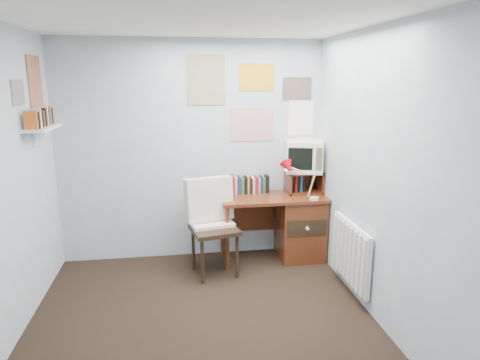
# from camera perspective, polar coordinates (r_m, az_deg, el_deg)

# --- Properties ---
(ground) EXTENTS (3.50, 3.50, 0.00)m
(ground) POSITION_cam_1_polar(r_m,az_deg,el_deg) (3.73, -4.66, -20.26)
(ground) COLOR black
(ground) RESTS_ON ground
(back_wall) EXTENTS (3.00, 0.02, 2.50)m
(back_wall) POSITION_cam_1_polar(r_m,az_deg,el_deg) (4.93, -6.45, 3.76)
(back_wall) COLOR silver
(back_wall) RESTS_ON ground
(right_wall) EXTENTS (0.02, 3.50, 2.50)m
(right_wall) POSITION_cam_1_polar(r_m,az_deg,el_deg) (3.63, 19.27, -0.37)
(right_wall) COLOR silver
(right_wall) RESTS_ON ground
(ceiling) EXTENTS (3.00, 3.50, 0.02)m
(ceiling) POSITION_cam_1_polar(r_m,az_deg,el_deg) (3.14, -5.58, 21.27)
(ceiling) COLOR white
(ceiling) RESTS_ON back_wall
(desk) EXTENTS (1.20, 0.55, 0.76)m
(desk) POSITION_cam_1_polar(r_m,az_deg,el_deg) (5.06, 7.37, -5.88)
(desk) COLOR #5D2A15
(desk) RESTS_ON ground
(desk_chair) EXTENTS (0.60, 0.59, 1.00)m
(desk_chair) POSITION_cam_1_polar(r_m,az_deg,el_deg) (4.57, -3.44, -6.65)
(desk_chair) COLOR black
(desk_chair) RESTS_ON ground
(desk_lamp) EXTENTS (0.30, 0.27, 0.38)m
(desk_lamp) POSITION_cam_1_polar(r_m,az_deg,el_deg) (4.75, 9.95, -0.41)
(desk_lamp) COLOR #B30B11
(desk_lamp) RESTS_ON desk
(tv_riser) EXTENTS (0.40, 0.30, 0.25)m
(tv_riser) POSITION_cam_1_polar(r_m,az_deg,el_deg) (5.06, 8.48, -0.26)
(tv_riser) COLOR #5D2A15
(tv_riser) RESTS_ON desk
(crt_tv) EXTENTS (0.50, 0.47, 0.39)m
(crt_tv) POSITION_cam_1_polar(r_m,az_deg,el_deg) (5.02, 8.54, 3.36)
(crt_tv) COLOR #EEE1C7
(crt_tv) RESTS_ON tv_riser
(book_row) EXTENTS (0.60, 0.14, 0.22)m
(book_row) POSITION_cam_1_polar(r_m,az_deg,el_deg) (4.99, 1.30, -0.50)
(book_row) COLOR #5D2A15
(book_row) RESTS_ON desk
(radiator) EXTENTS (0.09, 0.80, 0.60)m
(radiator) POSITION_cam_1_polar(r_m,az_deg,el_deg) (4.34, 14.54, -9.38)
(radiator) COLOR white
(radiator) RESTS_ON right_wall
(wall_shelf) EXTENTS (0.20, 0.62, 0.24)m
(wall_shelf) POSITION_cam_1_polar(r_m,az_deg,el_deg) (4.40, -24.85, 6.34)
(wall_shelf) COLOR white
(wall_shelf) RESTS_ON left_wall
(posters_back) EXTENTS (1.20, 0.01, 0.90)m
(posters_back) POSITION_cam_1_polar(r_m,az_deg,el_deg) (4.94, 1.66, 10.87)
(posters_back) COLOR white
(posters_back) RESTS_ON back_wall
(posters_left) EXTENTS (0.01, 0.70, 0.60)m
(posters_left) POSITION_cam_1_polar(r_m,az_deg,el_deg) (4.40, -26.54, 11.15)
(posters_left) COLOR white
(posters_left) RESTS_ON left_wall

